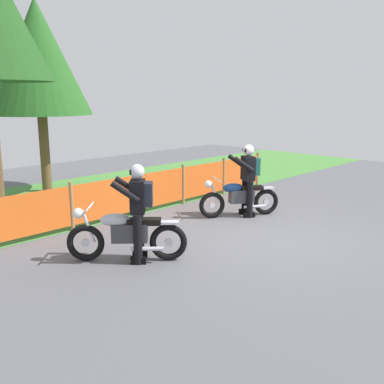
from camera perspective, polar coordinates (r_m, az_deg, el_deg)
ground at (r=9.11m, az=9.19°, el=-5.75°), size 24.00×24.00×0.02m
grass_verge at (r=13.12m, az=-11.89°, el=-0.17°), size 24.00×5.27×0.01m
barrier_fence at (r=10.97m, az=-4.19°, el=0.47°), size 8.32×0.08×1.05m
tree_near_left at (r=13.54m, az=-19.27°, el=16.05°), size 2.85×2.85×5.42m
motorcycle_lead at (r=10.42m, az=6.10°, el=-0.72°), size 1.72×1.13×0.93m
motorcycle_trailing at (r=7.67m, az=-8.52°, el=-5.42°), size 1.55×1.54×0.98m
rider_lead at (r=10.39m, az=7.27°, el=2.04°), size 0.79×0.71×1.69m
rider_trailing at (r=7.52m, az=-6.94°, el=-1.96°), size 0.77×0.76×1.69m
traffic_cone at (r=12.08m, az=7.62°, el=0.15°), size 0.32×0.32×0.53m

